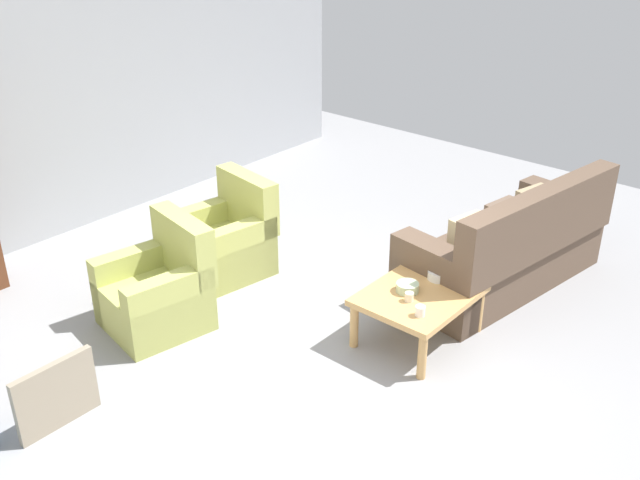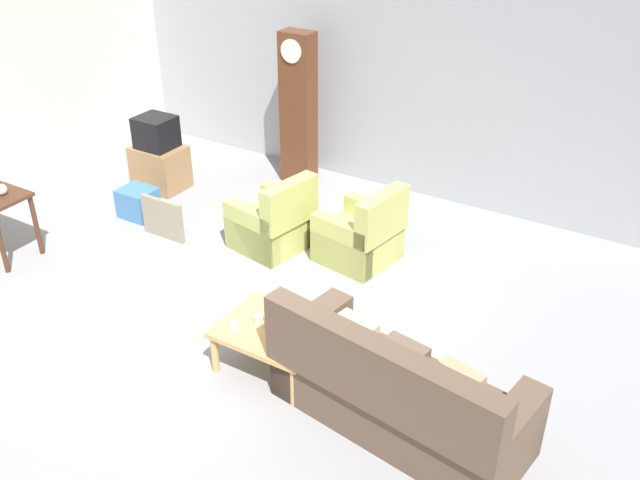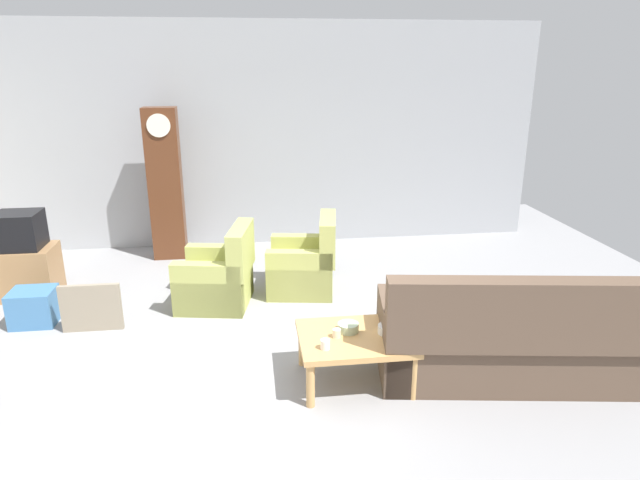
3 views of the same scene
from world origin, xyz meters
name	(u,v)px [view 3 (image 3 of 3)]	position (x,y,z in m)	size (l,w,h in m)	color
ground_plane	(267,359)	(0.00, 0.00, 0.00)	(10.40, 10.40, 0.00)	gray
garage_door_wall	(254,136)	(0.00, 3.60, 1.60)	(8.40, 0.16, 3.20)	#9EA0A5
couch_floral	(503,341)	(2.01, -0.57, 0.36)	(2.21, 1.18, 1.04)	brown
armchair_olive_near	(218,279)	(-0.49, 1.32, 0.31)	(0.91, 0.89, 0.92)	tan
armchair_olive_far	(305,266)	(0.53, 1.59, 0.31)	(0.90, 0.87, 0.92)	tan
coffee_table_wood	(356,342)	(0.74, -0.45, 0.37)	(0.96, 0.76, 0.44)	tan
grandfather_clock	(165,185)	(-1.23, 3.03, 1.04)	(0.44, 0.30, 2.07)	#562D19
tv_stand_cabinet	(26,272)	(-2.73, 1.86, 0.30)	(0.68, 0.52, 0.59)	#997047
tv_crt	(19,230)	(-2.73, 1.86, 0.80)	(0.48, 0.44, 0.42)	black
framed_picture_leaning	(91,308)	(-1.75, 0.82, 0.25)	(0.60, 0.05, 0.50)	gray
storage_box_blue	(34,307)	(-2.39, 1.07, 0.19)	(0.44, 0.38, 0.37)	teal
cup_white_porcelain	(325,344)	(0.46, -0.65, 0.48)	(0.08, 0.08, 0.08)	white
cup_blue_rimmed	(394,347)	(0.99, -0.76, 0.47)	(0.08, 0.08, 0.08)	silver
cup_cream_tall	(337,333)	(0.58, -0.46, 0.47)	(0.07, 0.07, 0.07)	beige
bowl_white_stacked	(388,329)	(1.02, -0.45, 0.47)	(0.17, 0.17, 0.07)	white
bowl_shallow_green	(348,327)	(0.69, -0.37, 0.47)	(0.18, 0.18, 0.07)	#B2C69E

